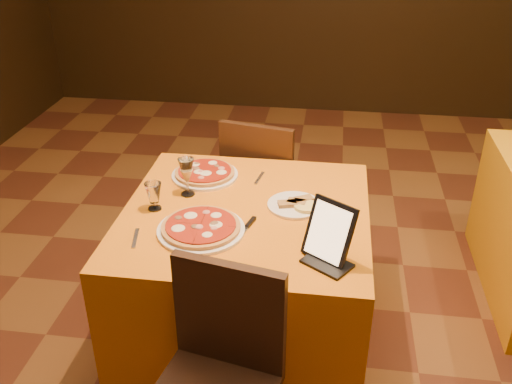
# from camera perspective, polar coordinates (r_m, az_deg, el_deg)

# --- Properties ---
(floor) EXTENTS (6.00, 7.00, 0.01)m
(floor) POSITION_cam_1_polar(r_m,az_deg,el_deg) (2.90, 8.30, -16.80)
(floor) COLOR #5E2D19
(floor) RESTS_ON ground
(main_table) EXTENTS (1.10, 1.10, 0.75)m
(main_table) POSITION_cam_1_polar(r_m,az_deg,el_deg) (2.77, -0.98, -8.56)
(main_table) COLOR orange
(main_table) RESTS_ON floor
(chair_main_far) EXTENTS (0.49, 0.49, 0.91)m
(chair_main_far) POSITION_cam_1_polar(r_m,az_deg,el_deg) (3.40, 1.11, 0.68)
(chair_main_far) COLOR black
(chair_main_far) RESTS_ON floor
(pizza_near) EXTENTS (0.37, 0.37, 0.03)m
(pizza_near) POSITION_cam_1_polar(r_m,az_deg,el_deg) (2.42, -5.52, -3.62)
(pizza_near) COLOR white
(pizza_near) RESTS_ON main_table
(pizza_far) EXTENTS (0.33, 0.33, 0.03)m
(pizza_far) POSITION_cam_1_polar(r_m,az_deg,el_deg) (2.86, -5.14, 1.84)
(pizza_far) COLOR white
(pizza_far) RESTS_ON main_table
(cutlet_dish) EXTENTS (0.25, 0.25, 0.03)m
(cutlet_dish) POSITION_cam_1_polar(r_m,az_deg,el_deg) (2.59, 3.86, -1.21)
(cutlet_dish) COLOR white
(cutlet_dish) RESTS_ON main_table
(wine_glass) EXTENTS (0.10, 0.10, 0.19)m
(wine_glass) POSITION_cam_1_polar(r_m,az_deg,el_deg) (2.67, -6.93, 1.53)
(wine_glass) COLOR #EDD187
(wine_glass) RESTS_ON main_table
(water_glass) EXTENTS (0.08, 0.08, 0.13)m
(water_glass) POSITION_cam_1_polar(r_m,az_deg,el_deg) (2.58, -10.18, -0.44)
(water_glass) COLOR white
(water_glass) RESTS_ON main_table
(tablet) EXTENTS (0.22, 0.19, 0.23)m
(tablet) POSITION_cam_1_polar(r_m,az_deg,el_deg) (2.21, 7.33, -3.95)
(tablet) COLOR black
(tablet) RESTS_ON main_table
(knife) EXTENTS (0.07, 0.21, 0.01)m
(knife) POSITION_cam_1_polar(r_m,az_deg,el_deg) (2.40, -1.34, -4.12)
(knife) COLOR #A4A5AB
(knife) RESTS_ON main_table
(fork_near) EXTENTS (0.05, 0.15, 0.01)m
(fork_near) POSITION_cam_1_polar(r_m,az_deg,el_deg) (2.42, -11.97, -4.56)
(fork_near) COLOR silver
(fork_near) RESTS_ON main_table
(fork_far) EXTENTS (0.04, 0.14, 0.01)m
(fork_far) POSITION_cam_1_polar(r_m,az_deg,el_deg) (2.83, 0.34, 1.40)
(fork_far) COLOR silver
(fork_far) RESTS_ON main_table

